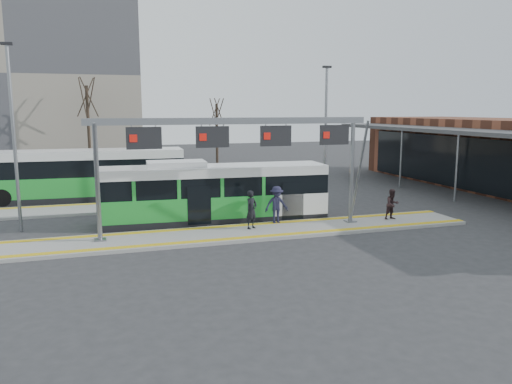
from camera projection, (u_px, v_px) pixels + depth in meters
The scene contains 16 objects.
ground at pixel (247, 234), 23.12m from camera, with size 120.00×120.00×0.00m, color #2D2D30.
platform_main at pixel (247, 232), 23.11m from camera, with size 22.00×3.00×0.15m, color gray.
platform_second at pixel (144, 206), 29.44m from camera, with size 20.00×3.00×0.15m, color gray.
tactile_main at pixel (247, 231), 23.10m from camera, with size 22.00×2.65×0.02m.
tactile_second at pixel (142, 201), 30.50m from camera, with size 20.00×0.35×0.02m.
gantry at pixel (238, 141), 22.55m from camera, with size 13.00×1.68×5.20m.
apartment_block at pixel (17, 75), 51.27m from camera, with size 24.50×12.50×18.40m.
hero_bus at pixel (214, 193), 25.60m from camera, with size 11.63×3.11×3.16m.
bg_bus_green at pixel (82, 175), 31.67m from camera, with size 12.78×3.26×3.17m.
passenger_a at pixel (251, 210), 23.44m from camera, with size 0.66×0.43×1.81m, color black.
passenger_b at pixel (392, 204), 25.43m from camera, with size 0.76×0.59×1.56m, color black.
passenger_c at pixel (277, 205), 24.53m from camera, with size 1.19×0.69×1.85m, color #1E1E36.
tree_left at pixel (87, 98), 45.97m from camera, with size 1.40×1.40×8.91m.
tree_mid at pixel (217, 112), 52.74m from camera, with size 1.40×1.40×7.08m.
lamp_west at pixel (14, 134), 22.86m from camera, with size 0.50×0.25×8.67m.
lamp_east at pixel (326, 132), 29.76m from camera, with size 0.50×0.25×8.22m.
Camera 1 is at (-6.41, -21.56, 5.74)m, focal length 35.00 mm.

